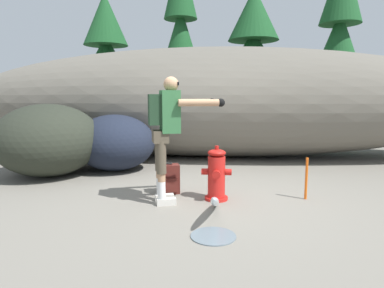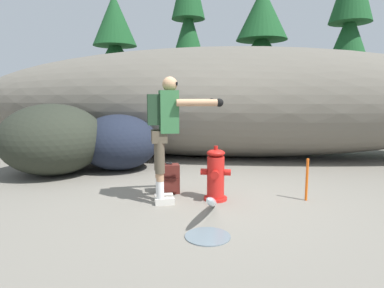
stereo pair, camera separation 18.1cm
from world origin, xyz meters
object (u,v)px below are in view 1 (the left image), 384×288
object	(u,v)px
fire_hydrant	(216,175)
utility_worker	(168,124)
boulder_large	(48,140)
spare_backpack	(169,179)
survey_stake	(306,179)
boulder_mid	(115,142)

from	to	relation	value
fire_hydrant	utility_worker	world-z (taller)	utility_worker
utility_worker	boulder_large	world-z (taller)	utility_worker
utility_worker	spare_backpack	size ratio (longest dim) A/B	3.64
fire_hydrant	utility_worker	xyz separation A→B (m)	(-0.65, -0.20, 0.74)
survey_stake	utility_worker	bearing A→B (deg)	-169.96
fire_hydrant	survey_stake	xyz separation A→B (m)	(1.27, 0.14, -0.05)
boulder_large	survey_stake	world-z (taller)	boulder_large
fire_hydrant	spare_backpack	xyz separation A→B (m)	(-0.72, 0.25, -0.14)
utility_worker	boulder_mid	xyz separation A→B (m)	(-1.40, 1.95, -0.54)
boulder_large	boulder_mid	world-z (taller)	boulder_large
boulder_large	boulder_mid	bearing A→B (deg)	28.31
spare_backpack	boulder_mid	distance (m)	2.04
survey_stake	boulder_mid	bearing A→B (deg)	154.18
boulder_mid	utility_worker	bearing A→B (deg)	-54.20
fire_hydrant	spare_backpack	size ratio (longest dim) A/B	1.64
boulder_large	spare_backpack	bearing A→B (deg)	-21.27
utility_worker	survey_stake	world-z (taller)	utility_worker
utility_worker	boulder_large	size ratio (longest dim) A/B	0.90
fire_hydrant	boulder_mid	world-z (taller)	boulder_mid
spare_backpack	boulder_mid	world-z (taller)	boulder_mid
boulder_mid	survey_stake	size ratio (longest dim) A/B	2.64
fire_hydrant	boulder_large	distance (m)	3.34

